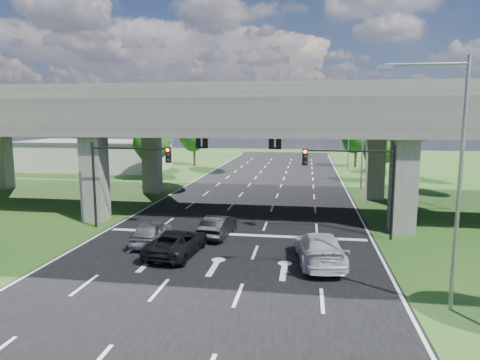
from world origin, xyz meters
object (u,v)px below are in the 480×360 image
(signal_left, at_px, (123,169))
(car_white, at_px, (320,248))
(streetlight_far, at_px, (359,134))
(streetlight_near, at_px, (450,166))
(car_dark, at_px, (218,226))
(streetlight_beyond, at_px, (346,130))
(signal_right, at_px, (358,174))
(car_silver, at_px, (152,232))
(car_trailing, at_px, (177,242))

(signal_left, distance_m, car_white, 14.61)
(signal_left, height_order, streetlight_far, streetlight_far)
(streetlight_near, xyz_separation_m, car_white, (-4.70, 4.72, -5.00))
(car_white, bearing_deg, car_dark, -39.95)
(streetlight_beyond, height_order, car_white, streetlight_beyond)
(signal_left, xyz_separation_m, car_white, (13.22, -5.23, -3.34))
(signal_right, relative_size, streetlight_far, 0.60)
(car_silver, bearing_deg, signal_right, -167.84)
(car_silver, bearing_deg, streetlight_far, -124.82)
(car_silver, height_order, car_white, car_white)
(car_dark, bearing_deg, car_white, 152.07)
(streetlight_beyond, bearing_deg, car_dark, -106.58)
(car_trailing, bearing_deg, streetlight_near, 163.42)
(streetlight_beyond, relative_size, car_dark, 2.35)
(streetlight_beyond, distance_m, car_trailing, 43.27)
(streetlight_beyond, bearing_deg, signal_left, -116.43)
(signal_left, height_order, car_white, signal_left)
(car_silver, distance_m, car_white, 10.21)
(car_dark, relative_size, car_trailing, 0.84)
(streetlight_far, relative_size, car_white, 1.78)
(signal_left, distance_m, car_dark, 7.76)
(streetlight_far, xyz_separation_m, car_dark, (-11.06, -21.14, -5.12))
(streetlight_near, distance_m, car_white, 8.33)
(streetlight_near, height_order, car_silver, streetlight_near)
(car_white, relative_size, car_trailing, 1.11)
(signal_left, height_order, streetlight_beyond, streetlight_beyond)
(streetlight_near, height_order, car_dark, streetlight_near)
(signal_right, distance_m, car_trailing, 11.98)
(signal_left, distance_m, streetlight_far, 26.95)
(streetlight_far, distance_m, streetlight_beyond, 16.00)
(signal_left, relative_size, streetlight_far, 0.60)
(car_dark, bearing_deg, car_trailing, 73.90)
(signal_left, height_order, car_trailing, signal_left)
(signal_right, bearing_deg, car_white, -114.89)
(signal_right, bearing_deg, streetlight_beyond, 86.39)
(streetlight_far, bearing_deg, car_white, -100.53)
(signal_left, xyz_separation_m, streetlight_beyond, (17.92, 36.06, 1.66))
(signal_right, bearing_deg, streetlight_near, -77.12)
(streetlight_near, bearing_deg, car_trailing, 158.64)
(streetlight_beyond, xyz_separation_m, car_silver, (-14.72, -39.33, -5.09))
(car_white, bearing_deg, car_trailing, -8.36)
(signal_left, distance_m, car_trailing, 8.10)
(car_silver, xyz_separation_m, car_white, (10.03, -1.95, 0.09))
(streetlight_far, height_order, car_dark, streetlight_far)
(signal_right, xyz_separation_m, car_white, (-2.42, -5.23, -3.34))
(signal_left, relative_size, streetlight_near, 0.60)
(car_dark, bearing_deg, signal_left, -3.83)
(car_white, xyz_separation_m, car_trailing, (-7.89, 0.21, -0.11))
(signal_left, xyz_separation_m, car_silver, (3.20, -3.27, -3.43))
(signal_right, height_order, car_dark, signal_right)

